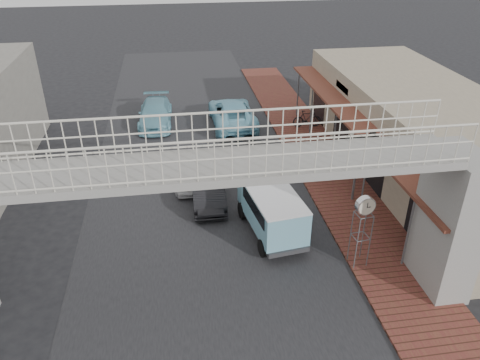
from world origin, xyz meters
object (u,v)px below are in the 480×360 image
object	(u,v)px
angkot_van	(272,208)
motorcycle_far	(307,119)
angkot_curb	(232,113)
white_hatchback	(187,170)
dark_sedan	(208,187)
arrow_sign	(378,145)
street_clock	(365,209)
angkot_far	(155,114)
motorcycle_near	(308,170)

from	to	relation	value
angkot_van	motorcycle_far	world-z (taller)	angkot_van
angkot_curb	white_hatchback	bearing A→B (deg)	64.52
dark_sedan	arrow_sign	size ratio (longest dim) A/B	1.23
angkot_curb	arrow_sign	size ratio (longest dim) A/B	1.67
angkot_curb	street_clock	distance (m)	14.32
angkot_curb	angkot_van	world-z (taller)	angkot_van
angkot_curb	street_clock	world-z (taller)	street_clock
angkot_van	motorcycle_far	size ratio (longest dim) A/B	2.38
angkot_far	motorcycle_far	world-z (taller)	angkot_far
angkot_curb	arrow_sign	xyz separation A→B (m)	(4.88, -9.75, 1.98)
white_hatchback	street_clock	bearing A→B (deg)	-56.26
street_clock	motorcycle_near	bearing A→B (deg)	83.55
white_hatchback	angkot_curb	bearing A→B (deg)	59.96
white_hatchback	arrow_sign	bearing A→B (deg)	-25.28
white_hatchback	motorcycle_near	bearing A→B (deg)	-12.18
dark_sedan	angkot_far	xyz separation A→B (m)	(-2.35, 9.43, 0.03)
angkot_far	motorcycle_far	xyz separation A→B (m)	(9.00, -2.05, -0.07)
angkot_far	angkot_van	size ratio (longest dim) A/B	1.16
angkot_far	arrow_sign	size ratio (longest dim) A/B	1.45
angkot_curb	motorcycle_far	size ratio (longest dim) A/B	3.16
angkot_van	motorcycle_near	world-z (taller)	angkot_van
motorcycle_far	arrow_sign	world-z (taller)	arrow_sign
angkot_van	motorcycle_near	size ratio (longest dim) A/B	2.43
arrow_sign	dark_sedan	bearing A→B (deg)	171.26
motorcycle_far	street_clock	bearing A→B (deg)	174.88
dark_sedan	motorcycle_near	bearing A→B (deg)	13.51
white_hatchback	angkot_far	world-z (taller)	angkot_far
white_hatchback	dark_sedan	xyz separation A→B (m)	(0.84, -1.79, 0.04)
dark_sedan	motorcycle_near	xyz separation A→B (m)	(4.96, 1.10, -0.12)
white_hatchback	dark_sedan	size ratio (longest dim) A/B	0.91
motorcycle_near	angkot_van	bearing A→B (deg)	153.79
street_clock	motorcycle_far	bearing A→B (deg)	75.93
angkot_far	street_clock	world-z (taller)	street_clock
white_hatchback	angkot_van	world-z (taller)	angkot_van
dark_sedan	angkot_curb	distance (m)	8.93
angkot_far	angkot_van	xyz separation A→B (m)	(4.63, -12.39, 0.52)
dark_sedan	motorcycle_far	distance (m)	9.94
dark_sedan	white_hatchback	bearing A→B (deg)	116.24
white_hatchback	street_clock	world-z (taller)	street_clock
angkot_van	street_clock	distance (m)	3.78
dark_sedan	street_clock	bearing A→B (deg)	-46.15
dark_sedan	motorcycle_far	xyz separation A→B (m)	(6.66, 7.38, -0.04)
angkot_far	street_clock	xyz separation A→B (m)	(7.30, -14.77, 1.74)
white_hatchback	angkot_van	size ratio (longest dim) A/B	0.90
street_clock	angkot_far	bearing A→B (deg)	109.84
angkot_van	angkot_far	bearing A→B (deg)	102.68
motorcycle_far	arrow_sign	distance (m)	8.77
dark_sedan	angkot_van	xyz separation A→B (m)	(2.28, -2.96, 0.55)
angkot_van	motorcycle_far	distance (m)	11.25
motorcycle_near	street_clock	xyz separation A→B (m)	(0.00, -6.44, 1.88)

